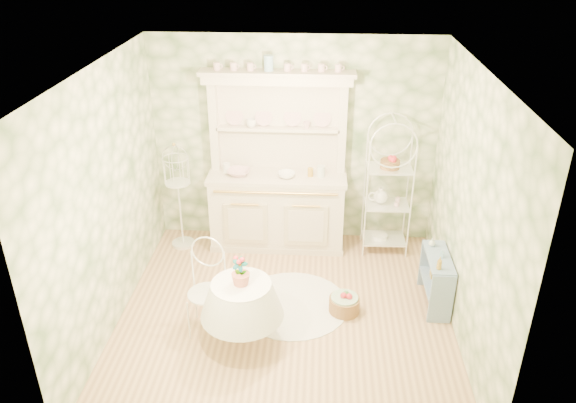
# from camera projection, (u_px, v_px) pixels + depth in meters

# --- Properties ---
(floor) EXTENTS (3.60, 3.60, 0.00)m
(floor) POSITION_uv_depth(u_px,v_px,m) (285.00, 315.00, 6.16)
(floor) COLOR tan
(floor) RESTS_ON ground
(ceiling) EXTENTS (3.60, 3.60, 0.00)m
(ceiling) POSITION_uv_depth(u_px,v_px,m) (285.00, 70.00, 4.95)
(ceiling) COLOR white
(ceiling) RESTS_ON floor
(wall_left) EXTENTS (3.60, 3.60, 0.00)m
(wall_left) POSITION_uv_depth(u_px,v_px,m) (107.00, 201.00, 5.66)
(wall_left) COLOR white
(wall_left) RESTS_ON floor
(wall_right) EXTENTS (3.60, 3.60, 0.00)m
(wall_right) POSITION_uv_depth(u_px,v_px,m) (469.00, 211.00, 5.46)
(wall_right) COLOR white
(wall_right) RESTS_ON floor
(wall_back) EXTENTS (3.60, 3.60, 0.00)m
(wall_back) POSITION_uv_depth(u_px,v_px,m) (294.00, 142.00, 7.16)
(wall_back) COLOR white
(wall_back) RESTS_ON floor
(wall_front) EXTENTS (3.60, 3.60, 0.00)m
(wall_front) POSITION_uv_depth(u_px,v_px,m) (268.00, 323.00, 3.95)
(wall_front) COLOR white
(wall_front) RESTS_ON floor
(kitchen_dresser) EXTENTS (1.87, 0.61, 2.29)m
(kitchen_dresser) POSITION_uv_depth(u_px,v_px,m) (277.00, 165.00, 7.02)
(kitchen_dresser) COLOR silver
(kitchen_dresser) RESTS_ON floor
(bakers_rack) EXTENTS (0.54, 0.39, 1.72)m
(bakers_rack) POSITION_uv_depth(u_px,v_px,m) (388.00, 190.00, 7.03)
(bakers_rack) COLOR white
(bakers_rack) RESTS_ON floor
(side_shelf) EXTENTS (0.27, 0.66, 0.55)m
(side_shelf) POSITION_uv_depth(u_px,v_px,m) (435.00, 282.00, 6.25)
(side_shelf) COLOR #7A96B8
(side_shelf) RESTS_ON floor
(round_table) EXTENTS (0.74, 0.74, 0.68)m
(round_table) POSITION_uv_depth(u_px,v_px,m) (242.00, 314.00, 5.64)
(round_table) COLOR white
(round_table) RESTS_ON floor
(cafe_chair) EXTENTS (0.44, 0.44, 0.85)m
(cafe_chair) POSITION_uv_depth(u_px,v_px,m) (207.00, 295.00, 5.78)
(cafe_chair) COLOR white
(cafe_chair) RESTS_ON floor
(birdcage_stand) EXTENTS (0.35, 0.35, 1.42)m
(birdcage_stand) POSITION_uv_depth(u_px,v_px,m) (179.00, 197.00, 7.19)
(birdcage_stand) COLOR white
(birdcage_stand) RESTS_ON floor
(floor_basket) EXTENTS (0.43, 0.43, 0.22)m
(floor_basket) POSITION_uv_depth(u_px,v_px,m) (344.00, 303.00, 6.17)
(floor_basket) COLOR olive
(floor_basket) RESTS_ON floor
(lace_rug) EXTENTS (1.60, 1.60, 0.01)m
(lace_rug) POSITION_uv_depth(u_px,v_px,m) (293.00, 304.00, 6.33)
(lace_rug) COLOR white
(lace_rug) RESTS_ON floor
(bowl_floral) EXTENTS (0.30, 0.30, 0.07)m
(bowl_floral) POSITION_uv_depth(u_px,v_px,m) (239.00, 174.00, 7.07)
(bowl_floral) COLOR white
(bowl_floral) RESTS_ON kitchen_dresser
(bowl_white) EXTENTS (0.25, 0.25, 0.07)m
(bowl_white) POSITION_uv_depth(u_px,v_px,m) (286.00, 177.00, 7.00)
(bowl_white) COLOR white
(bowl_white) RESTS_ON kitchen_dresser
(cup_left) EXTENTS (0.16, 0.16, 0.10)m
(cup_left) POSITION_uv_depth(u_px,v_px,m) (251.00, 125.00, 6.97)
(cup_left) COLOR white
(cup_left) RESTS_ON kitchen_dresser
(cup_right) EXTENTS (0.10, 0.10, 0.09)m
(cup_right) POSITION_uv_depth(u_px,v_px,m) (307.00, 126.00, 6.93)
(cup_right) COLOR white
(cup_right) RESTS_ON kitchen_dresser
(potted_geranium) EXTENTS (0.18, 0.14, 0.30)m
(potted_geranium) POSITION_uv_depth(u_px,v_px,m) (240.00, 273.00, 5.39)
(potted_geranium) COLOR #3F7238
(potted_geranium) RESTS_ON round_table
(bottle_amber) EXTENTS (0.07, 0.07, 0.14)m
(bottle_amber) POSITION_uv_depth(u_px,v_px,m) (439.00, 264.00, 5.85)
(bottle_amber) COLOR #AF8529
(bottle_amber) RESTS_ON side_shelf
(bottle_blue) EXTENTS (0.06, 0.06, 0.09)m
(bottle_blue) POSITION_uv_depth(u_px,v_px,m) (442.00, 254.00, 6.07)
(bottle_blue) COLOR #86B5CD
(bottle_blue) RESTS_ON side_shelf
(bottle_glass) EXTENTS (0.10, 0.10, 0.10)m
(bottle_glass) POSITION_uv_depth(u_px,v_px,m) (432.00, 243.00, 6.28)
(bottle_glass) COLOR silver
(bottle_glass) RESTS_ON side_shelf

